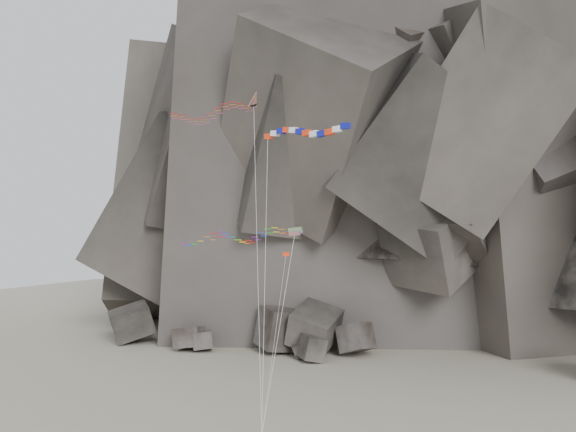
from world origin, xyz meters
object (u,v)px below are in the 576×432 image
at_px(parafoil_kite, 233,237).
at_px(pennant_kite, 282,279).
at_px(banner_kite, 304,133).
at_px(delta_kite, 207,113).

xyz_separation_m(parafoil_kite, pennant_kite, (5.37, -0.35, -3.80)).
bearing_deg(banner_kite, parafoil_kite, -170.42).
bearing_deg(pennant_kite, banner_kite, -34.49).
distance_m(parafoil_kite, pennant_kite, 6.58).
bearing_deg(parafoil_kite, pennant_kite, -6.74).
bearing_deg(delta_kite, banner_kite, -15.75).
height_order(banner_kite, pennant_kite, banner_kite).
bearing_deg(banner_kite, pennant_kite, -175.52).
xyz_separation_m(banner_kite, pennant_kite, (-2.34, 0.46, -13.15)).
height_order(parafoil_kite, pennant_kite, parafoil_kite).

